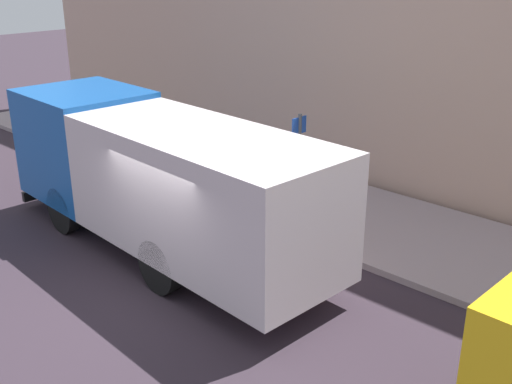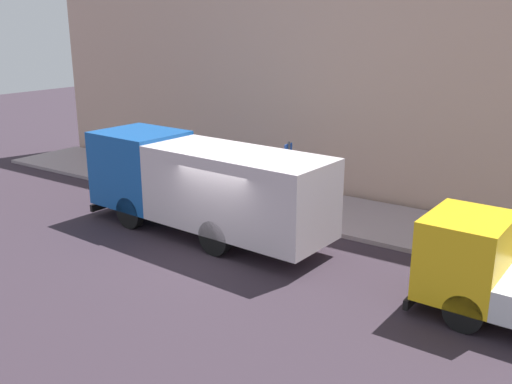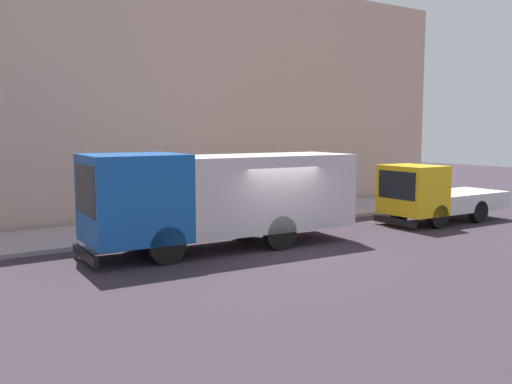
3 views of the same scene
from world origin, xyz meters
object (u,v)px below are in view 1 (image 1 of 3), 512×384
(large_utility_truck, at_px, (158,175))
(street_sign_post, at_px, (299,162))
(pedestrian_walking, at_px, (271,178))
(traffic_cone_orange, at_px, (177,172))

(large_utility_truck, xyz_separation_m, street_sign_post, (2.64, -1.49, -0.02))
(pedestrian_walking, height_order, street_sign_post, street_sign_post)
(large_utility_truck, bearing_deg, pedestrian_walking, -12.52)
(pedestrian_walking, distance_m, traffic_cone_orange, 3.32)
(large_utility_truck, relative_size, pedestrian_walking, 4.87)
(traffic_cone_orange, height_order, street_sign_post, street_sign_post)
(street_sign_post, bearing_deg, pedestrian_walking, 91.87)
(large_utility_truck, height_order, pedestrian_walking, large_utility_truck)
(large_utility_truck, xyz_separation_m, traffic_cone_orange, (2.55, 2.53, -1.21))
(street_sign_post, bearing_deg, traffic_cone_orange, 91.26)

